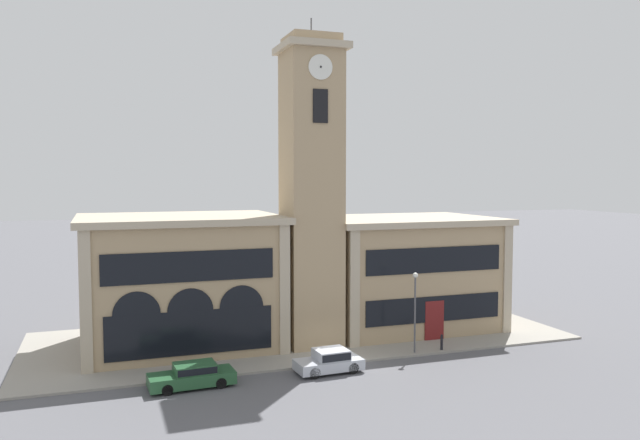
# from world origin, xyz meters

# --- Properties ---
(ground_plane) EXTENTS (300.00, 300.00, 0.00)m
(ground_plane) POSITION_xyz_m (0.00, 0.00, 0.00)
(ground_plane) COLOR #56565B
(sidewalk_kerb) EXTENTS (38.44, 14.82, 0.15)m
(sidewalk_kerb) POSITION_xyz_m (0.00, 7.41, 0.07)
(sidewalk_kerb) COLOR gray
(sidewalk_kerb) RESTS_ON ground_plane
(clock_tower) EXTENTS (4.37, 4.37, 22.57)m
(clock_tower) POSITION_xyz_m (0.00, 4.85, 10.75)
(clock_tower) COLOR tan
(clock_tower) RESTS_ON ground_plane
(town_hall_left_wing) EXTENTS (13.64, 10.49, 9.17)m
(town_hall_left_wing) POSITION_xyz_m (-8.60, 7.89, 4.61)
(town_hall_left_wing) COLOR tan
(town_hall_left_wing) RESTS_ON ground_plane
(town_hall_right_wing) EXTENTS (13.79, 10.49, 8.68)m
(town_hall_right_wing) POSITION_xyz_m (8.68, 7.89, 4.36)
(town_hall_right_wing) COLOR tan
(town_hall_right_wing) RESTS_ON ground_plane
(parked_car_near) EXTENTS (4.86, 2.08, 1.35)m
(parked_car_near) POSITION_xyz_m (-9.08, -1.12, 0.71)
(parked_car_near) COLOR #285633
(parked_car_near) RESTS_ON ground_plane
(parked_car_mid) EXTENTS (4.14, 2.12, 1.40)m
(parked_car_mid) POSITION_xyz_m (-0.86, -1.12, 0.73)
(parked_car_mid) COLOR #B2B7C1
(parked_car_mid) RESTS_ON ground_plane
(street_lamp) EXTENTS (0.36, 0.36, 5.38)m
(street_lamp) POSITION_xyz_m (5.77, 0.47, 3.71)
(street_lamp) COLOR #4C4C51
(street_lamp) RESTS_ON sidewalk_kerb
(bollard) EXTENTS (0.18, 0.18, 1.06)m
(bollard) POSITION_xyz_m (7.82, 0.46, 0.67)
(bollard) COLOR black
(bollard) RESTS_ON sidewalk_kerb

